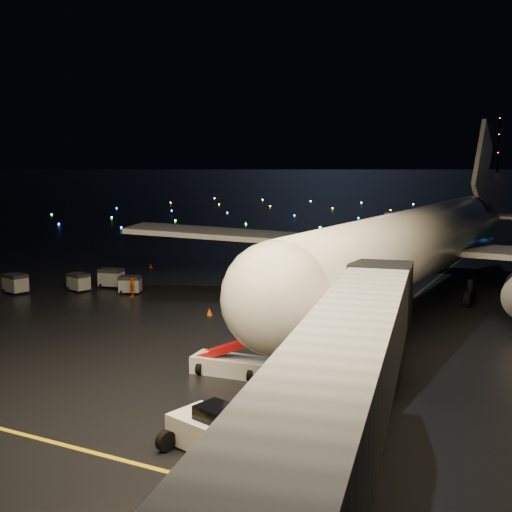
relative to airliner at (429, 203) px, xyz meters
The scene contains 15 objects.
lane_centre 14.61m from the airliner, 94.04° to the right, with size 0.25×80.00×0.02m, color gold.
airliner is the anchor object (origin of this frame).
pushback_tug 35.30m from the airliner, 91.80° to the right, with size 4.01×2.10×1.91m, color silver.
belt_loader 27.19m from the airliner, 101.48° to the right, with size 6.35×1.73×3.08m, color silver, non-canonical shape.
crew_c 26.81m from the airliner, 153.19° to the right, with size 1.02×0.42×1.74m, color #F65B01.
safety_cone_0 21.27m from the airliner, 133.07° to the right, with size 0.48×0.48×0.54m, color #F74804.
safety_cone_1 13.03m from the airliner, 161.77° to the right, with size 0.43×0.43×0.49m, color #F74804.
safety_cone_2 17.18m from the airliner, 168.22° to the right, with size 0.49×0.49×0.55m, color #F74804.
safety_cone_3 31.91m from the airliner, behind, with size 0.40×0.40×0.45m, color #F74804.
radio_mast 717.09m from the airliner, 95.83° to the left, with size 1.80×1.80×64.00m, color black.
taxiway_lights 80.43m from the airliner, 99.24° to the left, with size 164.00×92.00×0.36m, color black, non-canonical shape.
baggage_cart_0 32.16m from the airliner, 157.92° to the right, with size 1.92×1.34×1.63m, color gray.
baggage_cart_1 27.31m from the airliner, 156.32° to the right, with size 1.86×1.30×1.58m, color gray.
baggage_cart_2 29.81m from the airliner, 161.74° to the right, with size 2.10×1.47×1.78m, color gray.
baggage_cart_3 37.36m from the airliner, 155.60° to the right, with size 2.07×1.45×1.76m, color gray.
Camera 1 is at (24.44, -29.06, 11.76)m, focal length 45.00 mm.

